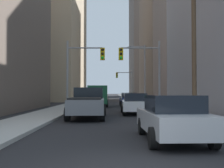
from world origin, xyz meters
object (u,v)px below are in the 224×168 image
Objects in this scene: sedan_silver at (172,118)px; traffic_signal_near_right at (142,64)px; sedan_beige at (102,97)px; pickup_truck_grey at (88,103)px; sedan_white at (135,104)px; traffic_signal_far_right at (125,80)px; sedan_blue at (129,99)px; traffic_signal_near_left at (83,64)px; cargo_van_green at (98,95)px.

traffic_signal_near_right is at bearing 87.43° from sedan_silver.
sedan_silver is 32.41m from sedan_beige.
traffic_signal_near_right is (4.09, 6.20, 3.10)m from pickup_truck_grey.
sedan_white is at bearing 91.55° from sedan_silver.
traffic_signal_far_right is at bearing 88.11° from sedan_white.
sedan_beige is 12.02m from traffic_signal_far_right.
sedan_blue is 0.71× the size of traffic_signal_near_right.
sedan_white is 10.41m from sedan_blue.
sedan_silver is at bearing -88.45° from sedan_white.
sedan_white is 1.00× the size of sedan_blue.
traffic_signal_near_left is 5.00m from traffic_signal_near_right.
traffic_signal_far_right reaches higher than sedan_blue.
traffic_signal_near_right is (0.91, 3.38, 3.26)m from sedan_white.
traffic_signal_near_left reaches higher than sedan_blue.
traffic_signal_near_left is (-4.35, -7.03, 3.25)m from sedan_blue.
traffic_signal_near_left is at bearing -180.00° from traffic_signal_near_right.
traffic_signal_near_right and traffic_signal_far_right have the same top height.
pickup_truck_grey is 24.60m from sedan_beige.
cargo_van_green is 0.87× the size of traffic_signal_far_right.
pickup_truck_grey is 8.05m from traffic_signal_near_right.
traffic_signal_near_right is at bearing -90.33° from traffic_signal_far_right.
cargo_van_green is at bearing -89.93° from sedan_beige.
traffic_signal_far_right is (4.21, 10.78, 3.24)m from sedan_beige.
traffic_signal_near_right is (0.62, 13.83, 3.26)m from sedan_silver.
sedan_white and sedan_blue have the same top height.
sedan_blue is 0.71× the size of traffic_signal_near_left.
sedan_blue is 7.78m from traffic_signal_near_right.
sedan_white is at bearing -91.40° from sedan_blue.
pickup_truck_grey is 0.91× the size of traffic_signal_far_right.
sedan_blue is 1.00× the size of sedan_beige.
traffic_signal_near_left is (-0.95, -18.40, 3.25)m from sedan_beige.
cargo_van_green is 1.23× the size of sedan_blue.
traffic_signal_near_right is at bearing 56.58° from pickup_truck_grey.
sedan_beige is at bearing 90.07° from cargo_van_green.
traffic_signal_near_right reaches higher than sedan_white.
cargo_van_green is at bearing 99.54° from sedan_silver.
pickup_truck_grey is 4.26m from sedan_white.
sedan_blue is at bearing 95.29° from traffic_signal_near_right.
sedan_silver and sedan_white have the same top height.
traffic_signal_near_right reaches higher than sedan_blue.
traffic_signal_near_left is (-0.91, 6.20, 3.09)m from pickup_truck_grey.
traffic_signal_near_left is at bearing 140.45° from sedan_white.
traffic_signal_near_right is (5.00, 0.00, 0.01)m from traffic_signal_near_left.
sedan_white is (3.12, -9.81, -0.52)m from cargo_van_green.
traffic_signal_far_right reaches higher than sedan_white.
sedan_silver is (3.41, -20.27, -0.52)m from cargo_van_green.
traffic_signal_near_right is (0.65, -7.03, 3.26)m from sedan_blue.
traffic_signal_near_right reaches higher than sedan_silver.
sedan_blue is at bearing -92.12° from traffic_signal_far_right.
pickup_truck_grey is at bearing -96.87° from traffic_signal_far_right.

